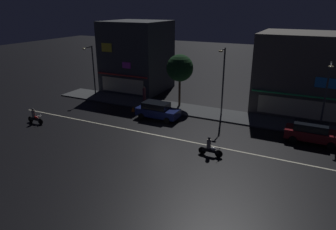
{
  "coord_description": "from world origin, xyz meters",
  "views": [
    {
      "loc": [
        11.55,
        -22.08,
        10.81
      ],
      "look_at": [
        -0.62,
        2.64,
        1.01
      ],
      "focal_mm": 33.29,
      "sensor_mm": 36.0,
      "label": 1
    }
  ],
  "objects_px": {
    "streetlamp_mid": "(223,76)",
    "motorcycle_following": "(35,117)",
    "streetlamp_east": "(326,90)",
    "motorcycle_lead": "(210,148)",
    "parked_car_trailing": "(312,132)",
    "streetlamp_west": "(92,66)",
    "pedestrian_on_sidewalk": "(144,94)",
    "traffic_cone": "(133,109)",
    "parked_car_near_kerb": "(157,110)"
  },
  "relations": [
    {
      "from": "streetlamp_mid",
      "to": "motorcycle_following",
      "type": "height_order",
      "value": "streetlamp_mid"
    },
    {
      "from": "streetlamp_east",
      "to": "motorcycle_lead",
      "type": "bearing_deg",
      "value": -128.83
    },
    {
      "from": "parked_car_trailing",
      "to": "motorcycle_following",
      "type": "distance_m",
      "value": 25.09
    },
    {
      "from": "motorcycle_lead",
      "to": "streetlamp_west",
      "type": "bearing_deg",
      "value": -21.4
    },
    {
      "from": "streetlamp_mid",
      "to": "parked_car_trailing",
      "type": "relative_size",
      "value": 1.58
    },
    {
      "from": "parked_car_trailing",
      "to": "motorcycle_lead",
      "type": "height_order",
      "value": "parked_car_trailing"
    },
    {
      "from": "pedestrian_on_sidewalk",
      "to": "traffic_cone",
      "type": "bearing_deg",
      "value": 178.04
    },
    {
      "from": "motorcycle_lead",
      "to": "traffic_cone",
      "type": "height_order",
      "value": "motorcycle_lead"
    },
    {
      "from": "streetlamp_mid",
      "to": "motorcycle_following",
      "type": "xyz_separation_m",
      "value": [
        -15.43,
        -9.88,
        -3.53
      ]
    },
    {
      "from": "streetlamp_mid",
      "to": "traffic_cone",
      "type": "height_order",
      "value": "streetlamp_mid"
    },
    {
      "from": "streetlamp_west",
      "to": "parked_car_near_kerb",
      "type": "relative_size",
      "value": 1.4
    },
    {
      "from": "streetlamp_east",
      "to": "traffic_cone",
      "type": "xyz_separation_m",
      "value": [
        -18.09,
        -2.88,
        -3.52
      ]
    },
    {
      "from": "pedestrian_on_sidewalk",
      "to": "traffic_cone",
      "type": "height_order",
      "value": "pedestrian_on_sidewalk"
    },
    {
      "from": "parked_car_near_kerb",
      "to": "motorcycle_lead",
      "type": "height_order",
      "value": "parked_car_near_kerb"
    },
    {
      "from": "streetlamp_mid",
      "to": "pedestrian_on_sidewalk",
      "type": "xyz_separation_m",
      "value": [
        -9.52,
        0.82,
        -3.22
      ]
    },
    {
      "from": "parked_car_near_kerb",
      "to": "parked_car_trailing",
      "type": "relative_size",
      "value": 1.0
    },
    {
      "from": "streetlamp_west",
      "to": "motorcycle_lead",
      "type": "height_order",
      "value": "streetlamp_west"
    },
    {
      "from": "streetlamp_mid",
      "to": "motorcycle_lead",
      "type": "height_order",
      "value": "streetlamp_mid"
    },
    {
      "from": "streetlamp_west",
      "to": "parked_car_near_kerb",
      "type": "bearing_deg",
      "value": -18.65
    },
    {
      "from": "streetlamp_west",
      "to": "parked_car_trailing",
      "type": "bearing_deg",
      "value": -6.98
    },
    {
      "from": "streetlamp_mid",
      "to": "motorcycle_lead",
      "type": "bearing_deg",
      "value": -77.89
    },
    {
      "from": "parked_car_near_kerb",
      "to": "motorcycle_following",
      "type": "bearing_deg",
      "value": -147.46
    },
    {
      "from": "motorcycle_lead",
      "to": "motorcycle_following",
      "type": "bearing_deg",
      "value": 8.14
    },
    {
      "from": "motorcycle_following",
      "to": "streetlamp_west",
      "type": "bearing_deg",
      "value": -84.19
    },
    {
      "from": "streetlamp_west",
      "to": "motorcycle_following",
      "type": "relative_size",
      "value": 3.17
    },
    {
      "from": "parked_car_trailing",
      "to": "motorcycle_lead",
      "type": "distance_m",
      "value": 9.07
    },
    {
      "from": "parked_car_near_kerb",
      "to": "motorcycle_lead",
      "type": "distance_m",
      "value": 9.18
    },
    {
      "from": "streetlamp_east",
      "to": "parked_car_near_kerb",
      "type": "xyz_separation_m",
      "value": [
        -14.71,
        -3.67,
        -2.93
      ]
    },
    {
      "from": "streetlamp_west",
      "to": "traffic_cone",
      "type": "relative_size",
      "value": 10.96
    },
    {
      "from": "motorcycle_following",
      "to": "streetlamp_mid",
      "type": "bearing_deg",
      "value": -146.92
    },
    {
      "from": "streetlamp_mid",
      "to": "pedestrian_on_sidewalk",
      "type": "height_order",
      "value": "streetlamp_mid"
    },
    {
      "from": "streetlamp_east",
      "to": "pedestrian_on_sidewalk",
      "type": "xyz_separation_m",
      "value": [
        -18.77,
        0.68,
        -2.85
      ]
    },
    {
      "from": "streetlamp_west",
      "to": "parked_car_near_kerb",
      "type": "xyz_separation_m",
      "value": [
        10.91,
        -3.68,
        -2.9
      ]
    },
    {
      "from": "streetlamp_west",
      "to": "pedestrian_on_sidewalk",
      "type": "bearing_deg",
      "value": 5.51
    },
    {
      "from": "parked_car_near_kerb",
      "to": "traffic_cone",
      "type": "distance_m",
      "value": 3.52
    },
    {
      "from": "streetlamp_east",
      "to": "pedestrian_on_sidewalk",
      "type": "distance_m",
      "value": 19.0
    },
    {
      "from": "pedestrian_on_sidewalk",
      "to": "motorcycle_lead",
      "type": "distance_m",
      "value": 15.06
    },
    {
      "from": "streetlamp_west",
      "to": "motorcycle_lead",
      "type": "relative_size",
      "value": 3.17
    },
    {
      "from": "parked_car_near_kerb",
      "to": "parked_car_trailing",
      "type": "height_order",
      "value": "same"
    },
    {
      "from": "streetlamp_east",
      "to": "streetlamp_mid",
      "type": "bearing_deg",
      "value": -179.08
    },
    {
      "from": "streetlamp_west",
      "to": "streetlamp_east",
      "type": "height_order",
      "value": "streetlamp_east"
    },
    {
      "from": "streetlamp_mid",
      "to": "streetlamp_east",
      "type": "bearing_deg",
      "value": 0.92
    },
    {
      "from": "traffic_cone",
      "to": "pedestrian_on_sidewalk",
      "type": "bearing_deg",
      "value": 100.88
    },
    {
      "from": "streetlamp_west",
      "to": "motorcycle_following",
      "type": "xyz_separation_m",
      "value": [
        0.94,
        -10.04,
        -3.13
      ]
    },
    {
      "from": "streetlamp_east",
      "to": "parked_car_trailing",
      "type": "xyz_separation_m",
      "value": [
        -0.58,
        -3.05,
        -2.93
      ]
    },
    {
      "from": "motorcycle_lead",
      "to": "traffic_cone",
      "type": "relative_size",
      "value": 3.45
    },
    {
      "from": "motorcycle_following",
      "to": "traffic_cone",
      "type": "xyz_separation_m",
      "value": [
        6.59,
        7.15,
        -0.36
      ]
    },
    {
      "from": "motorcycle_lead",
      "to": "parked_car_near_kerb",
      "type": "bearing_deg",
      "value": -31.28
    },
    {
      "from": "streetlamp_east",
      "to": "parked_car_trailing",
      "type": "bearing_deg",
      "value": -100.8
    },
    {
      "from": "traffic_cone",
      "to": "motorcycle_following",
      "type": "bearing_deg",
      "value": -132.67
    }
  ]
}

